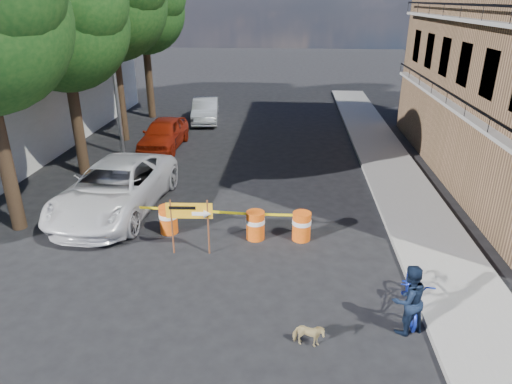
% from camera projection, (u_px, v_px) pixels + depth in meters
% --- Properties ---
extents(ground, '(120.00, 120.00, 0.00)m').
position_uv_depth(ground, '(219.00, 270.00, 12.44)').
color(ground, black).
rests_on(ground, ground).
extents(sidewalk_east, '(2.40, 40.00, 0.15)m').
position_uv_depth(sidewalk_east, '(402.00, 190.00, 17.48)').
color(sidewalk_east, gray).
rests_on(sidewalk_east, ground).
extents(tree_mid_a, '(5.25, 5.00, 8.68)m').
position_uv_depth(tree_mid_a, '(63.00, 23.00, 16.99)').
color(tree_mid_a, '#332316').
rests_on(tree_mid_a, ground).
extents(tree_mid_b, '(5.67, 5.40, 9.62)m').
position_uv_depth(tree_mid_b, '(111.00, 1.00, 21.30)').
color(tree_mid_b, '#332316').
rests_on(tree_mid_b, ground).
extents(tree_far, '(5.04, 4.80, 8.84)m').
position_uv_depth(tree_far, '(144.00, 10.00, 26.09)').
color(tree_far, '#332316').
rests_on(tree_far, ground).
extents(streetlamp, '(1.25, 0.18, 8.00)m').
position_uv_depth(streetlamp, '(114.00, 60.00, 19.87)').
color(streetlamp, gray).
rests_on(streetlamp, ground).
extents(barrel_far_left, '(0.58, 0.58, 0.90)m').
position_uv_depth(barrel_far_left, '(117.00, 216.00, 14.46)').
color(barrel_far_left, '#D4560C').
rests_on(barrel_far_left, ground).
extents(barrel_mid_left, '(0.58, 0.58, 0.90)m').
position_uv_depth(barrel_mid_left, '(168.00, 219.00, 14.28)').
color(barrel_mid_left, '#D4560C').
rests_on(barrel_mid_left, ground).
extents(barrel_mid_right, '(0.58, 0.58, 0.90)m').
position_uv_depth(barrel_mid_right, '(255.00, 225.00, 13.92)').
color(barrel_mid_right, '#D4560C').
rests_on(barrel_mid_right, ground).
extents(barrel_far_right, '(0.58, 0.58, 0.90)m').
position_uv_depth(barrel_far_right, '(302.00, 226.00, 13.86)').
color(barrel_far_right, '#D4560C').
rests_on(barrel_far_right, ground).
extents(detour_sign, '(1.32, 0.25, 1.69)m').
position_uv_depth(detour_sign, '(195.00, 215.00, 12.80)').
color(detour_sign, '#592D19').
rests_on(detour_sign, ground).
extents(pedestrian, '(0.99, 0.90, 1.67)m').
position_uv_depth(pedestrian, '(409.00, 300.00, 9.86)').
color(pedestrian, black).
rests_on(pedestrian, ground).
extents(bicycle, '(0.88, 1.19, 2.08)m').
position_uv_depth(bicycle, '(416.00, 274.00, 10.43)').
color(bicycle, '#142AA9').
rests_on(bicycle, ground).
extents(dog, '(0.72, 0.40, 0.58)m').
position_uv_depth(dog, '(308.00, 335.00, 9.62)').
color(dog, tan).
rests_on(dog, ground).
extents(suv_white, '(3.23, 6.30, 1.70)m').
position_uv_depth(suv_white, '(115.00, 188.00, 15.61)').
color(suv_white, silver).
rests_on(suv_white, ground).
extents(sedan_red, '(1.84, 4.36, 1.47)m').
position_uv_depth(sedan_red, '(164.00, 134.00, 22.32)').
color(sedan_red, maroon).
rests_on(sedan_red, ground).
extents(sedan_silver, '(1.96, 4.30, 1.37)m').
position_uv_depth(sedan_silver, '(205.00, 110.00, 27.19)').
color(sedan_silver, silver).
rests_on(sedan_silver, ground).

